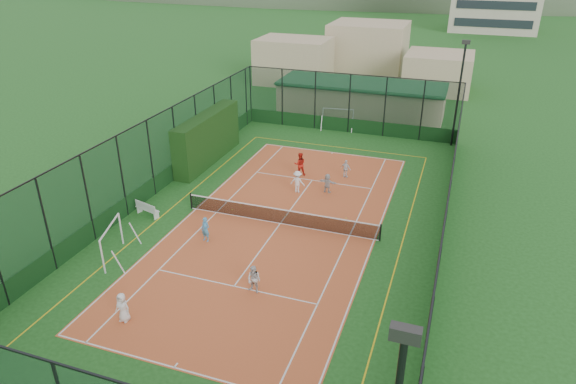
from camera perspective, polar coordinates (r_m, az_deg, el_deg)
name	(u,v)px	position (r m, az deg, el deg)	size (l,w,h in m)	color
ground	(280,224)	(29.82, -0.86, -3.54)	(300.00, 300.00, 0.00)	#1D4D1A
court_slab	(280,224)	(29.81, -0.86, -3.53)	(11.17, 23.97, 0.01)	#BF552A
tennis_net	(280,216)	(29.56, -0.87, -2.64)	(11.67, 0.12, 1.06)	black
perimeter_fence	(280,185)	(28.67, -0.90, 0.81)	(18.12, 34.12, 5.00)	#10311F
floodlight_ne	(458,95)	(42.29, 18.41, 10.19)	(0.60, 0.26, 8.25)	black
clubhouse	(361,99)	(49.00, 8.11, 10.18)	(15.20, 7.20, 3.15)	tan
hedge_left	(208,138)	(38.24, -8.92, 5.94)	(1.23, 8.20, 3.59)	black
white_bench	(147,208)	(31.59, -15.36, -1.78)	(1.68, 0.46, 0.95)	white
futsal_goal_near	(112,242)	(27.76, -18.96, -5.31)	(0.83, 2.87, 1.85)	white
futsal_goal_far	(338,119)	(45.31, 5.55, 8.10)	(2.73, 0.79, 1.76)	white
child_near_left	(123,307)	(23.46, -17.90, -12.10)	(0.67, 0.44, 1.38)	white
child_near_mid	(205,229)	(28.18, -9.16, -4.12)	(0.51, 0.34, 1.40)	#4592C5
child_near_right	(254,280)	(24.01, -3.80, -9.68)	(0.68, 0.53, 1.40)	silver
child_far_left	(298,182)	(33.21, 1.07, 1.15)	(0.96, 0.55, 1.48)	white
child_far_right	(346,169)	(35.63, 6.44, 2.59)	(0.75, 0.31, 1.28)	white
child_far_back	(327,183)	(33.31, 4.40, 0.98)	(1.20, 0.38, 1.30)	silver
coach	(300,164)	(35.70, 1.32, 3.13)	(0.80, 0.63, 1.65)	red
tennis_balls	(265,210)	(31.21, -2.52, -2.04)	(6.87, 1.34, 0.07)	#CCE033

